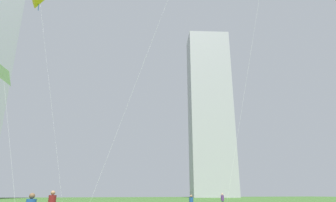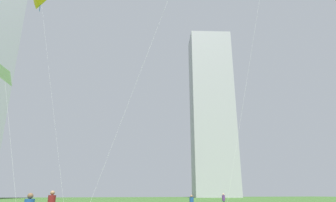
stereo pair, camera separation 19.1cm
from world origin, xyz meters
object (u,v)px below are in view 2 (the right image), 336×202
at_px(kite_flying_2, 41,0).
at_px(kite_flying_4, 5,74).
at_px(distant_highrise_1, 212,111).
at_px(person_standing_0, 224,199).

bearing_deg(kite_flying_2, kite_flying_4, -87.98).
bearing_deg(distant_highrise_1, kite_flying_2, -117.09).
bearing_deg(person_standing_0, kite_flying_2, 107.24).
relative_size(person_standing_0, distant_highrise_1, 0.02).
height_order(kite_flying_4, distant_highrise_1, distant_highrise_1).
bearing_deg(kite_flying_2, person_standing_0, -27.26).
bearing_deg(kite_flying_4, kite_flying_2, 92.02).
bearing_deg(distant_highrise_1, kite_flying_4, -111.52).
bearing_deg(kite_flying_2, distant_highrise_1, 47.09).
height_order(kite_flying_2, distant_highrise_1, distant_highrise_1).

